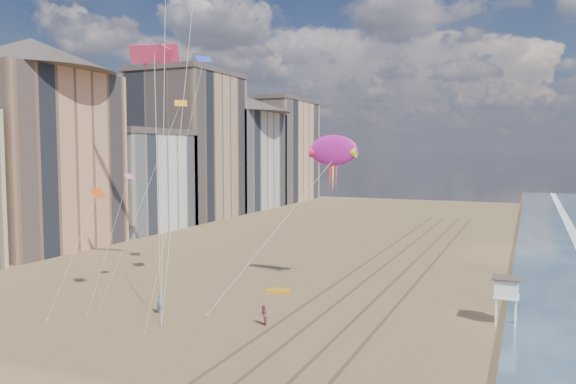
# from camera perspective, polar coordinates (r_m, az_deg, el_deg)

# --- Properties ---
(wet_sand) EXTENTS (260.00, 260.00, 0.00)m
(wet_sand) POSITION_cam_1_polar(r_m,az_deg,el_deg) (63.95, 25.36, -8.28)
(wet_sand) COLOR #42301E
(wet_sand) RESTS_ON ground
(tracks) EXTENTS (7.68, 120.00, 0.01)m
(tracks) POSITION_cam_1_polar(r_m,az_deg,el_deg) (55.92, 8.38, -9.68)
(tracks) COLOR brown
(tracks) RESTS_ON ground
(buildings) EXTENTS (34.72, 131.35, 29.00)m
(buildings) POSITION_cam_1_polar(r_m,az_deg,el_deg) (107.80, -11.91, 4.25)
(buildings) COLOR #C6B284
(buildings) RESTS_ON ground
(lifeguard_stand) EXTENTS (2.06, 2.06, 3.72)m
(lifeguard_stand) POSITION_cam_1_polar(r_m,az_deg,el_deg) (46.80, 21.32, -9.09)
(lifeguard_stand) COLOR white
(lifeguard_stand) RESTS_ON ground
(grounded_kite) EXTENTS (2.30, 1.56, 0.25)m
(grounded_kite) POSITION_cam_1_polar(r_m,az_deg,el_deg) (53.94, -0.99, -10.02)
(grounded_kite) COLOR orange
(grounded_kite) RESTS_ON ground
(show_kite) EXTENTS (5.64, 6.73, 18.73)m
(show_kite) POSITION_cam_1_polar(r_m,az_deg,el_deg) (53.70, 4.59, 4.21)
(show_kite) COLOR #AC1A88
(show_kite) RESTS_ON ground
(kite_flyer_a) EXTENTS (0.69, 0.60, 1.60)m
(kite_flyer_a) POSITION_cam_1_polar(r_m,az_deg,el_deg) (48.19, -12.88, -11.06)
(kite_flyer_a) COLOR slate
(kite_flyer_a) RESTS_ON ground
(kite_flyer_b) EXTENTS (0.96, 1.00, 1.63)m
(kite_flyer_b) POSITION_cam_1_polar(r_m,az_deg,el_deg) (44.06, -2.49, -12.40)
(kite_flyer_b) COLOR #9A504E
(kite_flyer_b) RESTS_ON ground
(small_kites) EXTENTS (11.20, 11.56, 12.41)m
(small_kites) POSITION_cam_1_polar(r_m,az_deg,el_deg) (53.88, -12.54, 7.31)
(small_kites) COLOR orange
(small_kites) RESTS_ON ground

